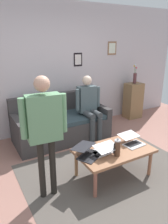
{
  "coord_description": "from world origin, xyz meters",
  "views": [
    {
      "loc": [
        1.62,
        2.13,
        1.96
      ],
      "look_at": [
        -0.05,
        -0.81,
        0.8
      ],
      "focal_mm": 34.23,
      "sensor_mm": 36.0,
      "label": 1
    }
  ],
  "objects_px": {
    "flower_vase": "(135,76)",
    "person_seated": "(89,104)",
    "laptop_left": "(103,150)",
    "coffee_table": "(114,152)",
    "person_standing": "(44,124)",
    "laptop_center": "(132,141)",
    "french_press": "(117,148)",
    "laptop_right": "(88,153)",
    "side_shelf": "(133,101)",
    "couch": "(61,124)"
  },
  "relations": [
    {
      "from": "coffee_table",
      "to": "flower_vase",
      "type": "xyz_separation_m",
      "value": [
        -1.98,
        -1.8,
        0.68
      ]
    },
    {
      "from": "coffee_table",
      "to": "laptop_right",
      "type": "distance_m",
      "value": 0.44
    },
    {
      "from": "side_shelf",
      "to": "person_seated",
      "type": "xyz_separation_m",
      "value": [
        1.61,
        0.47,
        0.28
      ]
    },
    {
      "from": "laptop_right",
      "to": "coffee_table",
      "type": "bearing_deg",
      "value": 175.41
    },
    {
      "from": "side_shelf",
      "to": "couch",
      "type": "bearing_deg",
      "value": 6.4
    },
    {
      "from": "couch",
      "to": "french_press",
      "type": "distance_m",
      "value": 1.74
    },
    {
      "from": "couch",
      "to": "laptop_center",
      "type": "distance_m",
      "value": 1.65
    },
    {
      "from": "side_shelf",
      "to": "person_standing",
      "type": "xyz_separation_m",
      "value": [
        2.97,
        1.72,
        0.56
      ]
    },
    {
      "from": "flower_vase",
      "to": "person_seated",
      "type": "distance_m",
      "value": 1.71
    },
    {
      "from": "person_seated",
      "to": "coffee_table",
      "type": "bearing_deg",
      "value": 74.46
    },
    {
      "from": "coffee_table",
      "to": "person_seated",
      "type": "height_order",
      "value": "person_seated"
    },
    {
      "from": "coffee_table",
      "to": "laptop_left",
      "type": "distance_m",
      "value": 0.22
    },
    {
      "from": "coffee_table",
      "to": "side_shelf",
      "type": "xyz_separation_m",
      "value": [
        -1.98,
        -1.8,
        0.05
      ]
    },
    {
      "from": "flower_vase",
      "to": "person_seated",
      "type": "xyz_separation_m",
      "value": [
        1.61,
        0.47,
        -0.35
      ]
    },
    {
      "from": "laptop_left",
      "to": "person_standing",
      "type": "relative_size",
      "value": 0.22
    },
    {
      "from": "laptop_center",
      "to": "person_seated",
      "type": "relative_size",
      "value": 0.28
    },
    {
      "from": "laptop_left",
      "to": "flower_vase",
      "type": "xyz_separation_m",
      "value": [
        -2.17,
        -1.81,
        0.59
      ]
    },
    {
      "from": "laptop_center",
      "to": "person_seated",
      "type": "height_order",
      "value": "person_seated"
    },
    {
      "from": "french_press",
      "to": "person_seated",
      "type": "distance_m",
      "value": 1.57
    },
    {
      "from": "side_shelf",
      "to": "flower_vase",
      "type": "xyz_separation_m",
      "value": [
        0.0,
        -0.0,
        0.62
      ]
    },
    {
      "from": "laptop_center",
      "to": "french_press",
      "type": "xyz_separation_m",
      "value": [
        0.41,
        0.16,
        0.08
      ]
    },
    {
      "from": "laptop_right",
      "to": "side_shelf",
      "type": "bearing_deg",
      "value": -143.75
    },
    {
      "from": "laptop_left",
      "to": "laptop_center",
      "type": "distance_m",
      "value": 0.54
    },
    {
      "from": "laptop_left",
      "to": "person_standing",
      "type": "distance_m",
      "value": 0.96
    },
    {
      "from": "laptop_left",
      "to": "flower_vase",
      "type": "bearing_deg",
      "value": -140.22
    },
    {
      "from": "coffee_table",
      "to": "laptop_center",
      "type": "distance_m",
      "value": 0.35
    },
    {
      "from": "coffee_table",
      "to": "flower_vase",
      "type": "distance_m",
      "value": 2.76
    },
    {
      "from": "laptop_right",
      "to": "flower_vase",
      "type": "relative_size",
      "value": 0.96
    },
    {
      "from": "couch",
      "to": "coffee_table",
      "type": "xyz_separation_m",
      "value": [
        -0.16,
        1.56,
        0.09
      ]
    },
    {
      "from": "person_seated",
      "to": "laptop_right",
      "type": "bearing_deg",
      "value": 58.48
    },
    {
      "from": "couch",
      "to": "laptop_center",
      "type": "bearing_deg",
      "value": 107.79
    },
    {
      "from": "flower_vase",
      "to": "couch",
      "type": "bearing_deg",
      "value": 6.42
    },
    {
      "from": "french_press",
      "to": "person_seated",
      "type": "xyz_separation_m",
      "value": [
        -0.44,
        -1.49,
        0.17
      ]
    },
    {
      "from": "laptop_left",
      "to": "flower_vase",
      "type": "height_order",
      "value": "flower_vase"
    },
    {
      "from": "coffee_table",
      "to": "laptop_right",
      "type": "xyz_separation_m",
      "value": [
        0.43,
        -0.03,
        0.09
      ]
    },
    {
      "from": "laptop_left",
      "to": "laptop_center",
      "type": "height_order",
      "value": "laptop_left"
    },
    {
      "from": "person_standing",
      "to": "laptop_right",
      "type": "bearing_deg",
      "value": 175.35
    },
    {
      "from": "coffee_table",
      "to": "laptop_center",
      "type": "relative_size",
      "value": 3.12
    },
    {
      "from": "coffee_table",
      "to": "flower_vase",
      "type": "height_order",
      "value": "flower_vase"
    },
    {
      "from": "laptop_left",
      "to": "laptop_right",
      "type": "distance_m",
      "value": 0.23
    },
    {
      "from": "laptop_center",
      "to": "flower_vase",
      "type": "relative_size",
      "value": 0.74
    },
    {
      "from": "coffee_table",
      "to": "person_standing",
      "type": "xyz_separation_m",
      "value": [
        0.99,
        -0.08,
        0.62
      ]
    },
    {
      "from": "french_press",
      "to": "coffee_table",
      "type": "bearing_deg",
      "value": -114.15
    },
    {
      "from": "coffee_table",
      "to": "person_standing",
      "type": "distance_m",
      "value": 1.17
    },
    {
      "from": "laptop_right",
      "to": "flower_vase",
      "type": "xyz_separation_m",
      "value": [
        -2.4,
        -1.76,
        0.58
      ]
    },
    {
      "from": "couch",
      "to": "laptop_right",
      "type": "bearing_deg",
      "value": 80.06
    },
    {
      "from": "laptop_right",
      "to": "flower_vase",
      "type": "height_order",
      "value": "flower_vase"
    },
    {
      "from": "person_standing",
      "to": "person_seated",
      "type": "bearing_deg",
      "value": -137.42
    },
    {
      "from": "coffee_table",
      "to": "laptop_center",
      "type": "xyz_separation_m",
      "value": [
        -0.34,
        0.0,
        0.09
      ]
    },
    {
      "from": "french_press",
      "to": "person_seated",
      "type": "bearing_deg",
      "value": -106.51
    }
  ]
}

